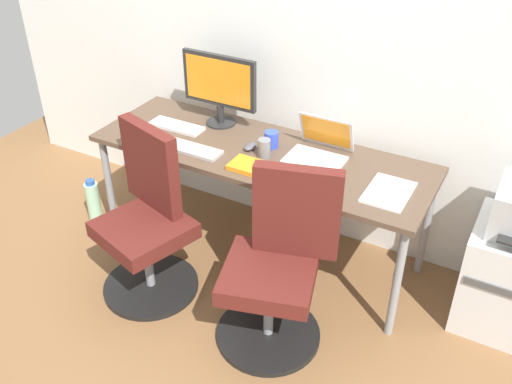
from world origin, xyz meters
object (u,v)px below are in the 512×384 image
(water_bottle_on_floor, at_px, (93,201))
(desktop_monitor, at_px, (219,85))
(office_chair_left, at_px, (148,222))
(open_laptop, at_px, (319,148))
(coffee_mug, at_px, (271,139))
(office_chair_right, at_px, (278,268))

(water_bottle_on_floor, distance_m, desktop_monitor, 1.18)
(office_chair_left, xyz_separation_m, open_laptop, (0.71, 0.64, 0.34))
(office_chair_left, distance_m, coffee_mug, 0.82)
(water_bottle_on_floor, xyz_separation_m, open_laptop, (1.43, 0.34, 0.61))
(desktop_monitor, distance_m, coffee_mug, 0.47)
(desktop_monitor, bearing_deg, open_laptop, -7.58)
(office_chair_right, bearing_deg, office_chair_left, -179.98)
(office_chair_left, relative_size, desktop_monitor, 1.96)
(office_chair_right, relative_size, desktop_monitor, 1.96)
(office_chair_left, relative_size, water_bottle_on_floor, 3.03)
(office_chair_left, relative_size, coffee_mug, 10.22)
(office_chair_right, relative_size, water_bottle_on_floor, 3.03)
(desktop_monitor, relative_size, open_laptop, 1.55)
(open_laptop, distance_m, coffee_mug, 0.29)
(office_chair_left, bearing_deg, coffee_mug, 55.34)
(office_chair_right, xyz_separation_m, water_bottle_on_floor, (-1.51, 0.30, -0.28))
(office_chair_right, distance_m, water_bottle_on_floor, 1.57)
(water_bottle_on_floor, bearing_deg, coffee_mug, 15.68)
(desktop_monitor, distance_m, open_laptop, 0.72)
(water_bottle_on_floor, relative_size, open_laptop, 1.00)
(office_chair_left, height_order, open_laptop, office_chair_left)
(office_chair_left, xyz_separation_m, office_chair_right, (0.80, 0.00, 0.00))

